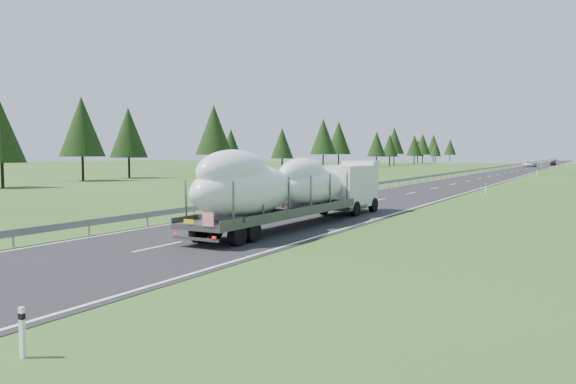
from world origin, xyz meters
The scene contains 10 objects.
ground centered at (0.00, 0.00, 0.00)m, with size 400.00×400.00×0.00m, color #2C4E1A.
road_surface centered at (0.00, 100.00, 0.01)m, with size 10.00×400.00×0.02m, color black.
guardrail centered at (-5.30, 99.94, 0.60)m, with size 0.10×400.00×0.76m.
marker_posts centered at (6.50, 155.00, 0.54)m, with size 0.13×350.08×1.00m.
highway_sign centered at (7.20, 80.00, 1.81)m, with size 0.08×0.90×2.60m.
tree_line_left centered at (-44.48, 99.50, 7.20)m, with size 15.10×272.65×12.51m.
boat_truck centered at (1.81, -0.74, 2.18)m, with size 3.09×18.45×4.12m.
distant_van centered at (-1.08, 142.57, 0.85)m, with size 2.81×6.09×1.69m, color silver.
distant_car_dark centered at (3.28, 167.06, 0.76)m, with size 1.80×4.48×1.53m, color black.
distant_car_blue centered at (-3.10, 273.66, 0.66)m, with size 1.40×4.02×1.32m, color navy.
Camera 1 is at (16.15, -26.77, 3.96)m, focal length 35.00 mm.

